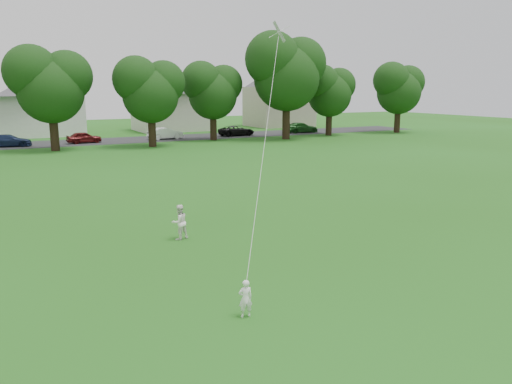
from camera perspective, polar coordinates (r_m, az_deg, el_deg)
ground at (r=13.36m, az=-3.86°, el=-12.13°), size 160.00×160.00×0.00m
street at (r=53.70m, az=-22.40°, el=5.12°), size 90.00×7.00×0.01m
toddler at (r=12.21m, az=-1.22°, el=-12.07°), size 0.38×0.28×0.94m
older_boy at (r=18.33m, az=-8.74°, el=-3.42°), size 0.73×0.64×1.29m
kite at (r=15.53m, az=1.17°, el=6.93°), size 2.86×4.03×11.05m
tree_row at (r=47.56m, az=-19.71°, el=12.28°), size 83.12×8.63×11.53m
parked_cars at (r=52.72m, az=-21.54°, el=5.75°), size 62.75×2.69×1.26m
house_row at (r=63.42m, az=-23.34°, el=10.28°), size 75.86×13.70×10.49m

